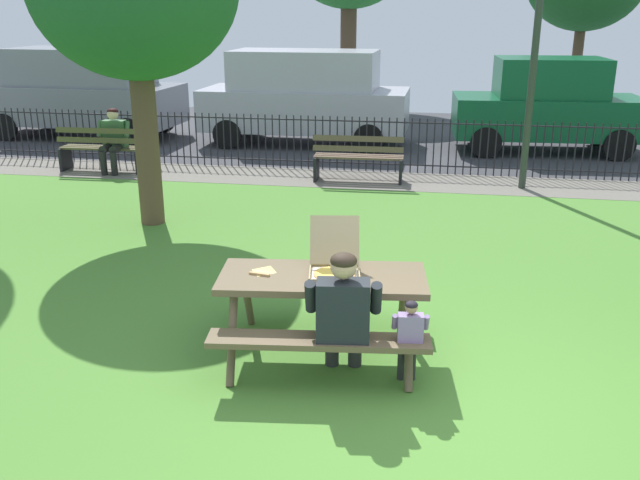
% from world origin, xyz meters
% --- Properties ---
extents(ground, '(28.00, 12.28, 0.02)m').
position_xyz_m(ground, '(0.00, 2.14, -0.01)').
color(ground, '#518A33').
extents(cobblestone_walkway, '(28.00, 1.40, 0.01)m').
position_xyz_m(cobblestone_walkway, '(0.00, 7.58, -0.00)').
color(cobblestone_walkway, slate).
extents(street_asphalt, '(28.00, 7.96, 0.01)m').
position_xyz_m(street_asphalt, '(0.00, 12.25, -0.01)').
color(street_asphalt, '#38383D').
extents(picnic_table_foreground, '(1.96, 1.67, 0.79)m').
position_xyz_m(picnic_table_foreground, '(-1.02, 0.91, 0.60)').
color(picnic_table_foreground, brown).
rests_on(picnic_table_foreground, ground).
extents(pizza_box_open, '(0.51, 0.60, 0.46)m').
position_xyz_m(pizza_box_open, '(-0.92, 0.98, 0.86)').
color(pizza_box_open, tan).
rests_on(pizza_box_open, picnic_table_foreground).
extents(pizza_slice_on_table, '(0.21, 0.25, 0.02)m').
position_xyz_m(pizza_slice_on_table, '(-1.54, 0.90, 0.78)').
color(pizza_slice_on_table, '#EED36D').
rests_on(pizza_slice_on_table, picnic_table_foreground).
extents(adult_at_table, '(0.63, 0.62, 1.19)m').
position_xyz_m(adult_at_table, '(-0.77, 0.44, 0.66)').
color(adult_at_table, '#2B2B2B').
rests_on(adult_at_table, ground).
extents(child_at_table, '(0.30, 0.30, 0.80)m').
position_xyz_m(child_at_table, '(-0.23, 0.47, 0.49)').
color(child_at_table, '#2B2B2B').
rests_on(child_at_table, ground).
extents(iron_fence_streetside, '(20.87, 0.03, 1.03)m').
position_xyz_m(iron_fence_streetside, '(-0.00, 8.28, 0.53)').
color(iron_fence_streetside, black).
rests_on(iron_fence_streetside, ground).
extents(park_bench_left, '(1.61, 0.50, 0.85)m').
position_xyz_m(park_bench_left, '(-6.36, 7.44, 0.42)').
color(park_bench_left, brown).
rests_on(park_bench_left, ground).
extents(park_bench_center, '(1.61, 0.50, 0.85)m').
position_xyz_m(park_bench_center, '(-1.46, 7.44, 0.42)').
color(park_bench_center, brown).
rests_on(park_bench_center, ground).
extents(person_on_park_bench, '(0.62, 0.61, 1.19)m').
position_xyz_m(person_on_park_bench, '(-6.11, 7.46, 0.66)').
color(person_on_park_bench, black).
rests_on(person_on_park_bench, ground).
extents(lamp_post_walkway, '(0.28, 0.28, 4.18)m').
position_xyz_m(lamp_post_walkway, '(1.41, 7.44, 2.54)').
color(lamp_post_walkway, '#2D382D').
rests_on(lamp_post_walkway, ground).
extents(parked_car_left, '(4.67, 2.11, 2.08)m').
position_xyz_m(parked_car_left, '(-8.46, 10.83, 1.10)').
color(parked_car_left, gray).
rests_on(parked_car_left, ground).
extents(parked_car_center, '(4.63, 2.02, 2.08)m').
position_xyz_m(parked_car_center, '(-3.07, 10.83, 1.10)').
color(parked_car_center, '#B4B3C0').
rests_on(parked_car_center, ground).
extents(parked_car_right, '(3.99, 2.00, 1.98)m').
position_xyz_m(parked_car_right, '(2.20, 10.83, 1.01)').
color(parked_car_right, '#0F542D').
rests_on(parked_car_right, ground).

